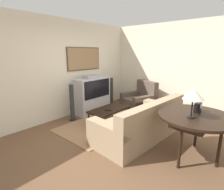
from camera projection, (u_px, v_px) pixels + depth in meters
name	position (u px, v px, depth m)	size (l,w,h in m)	color
ground_plane	(122.00, 140.00, 3.74)	(12.00, 12.00, 0.00)	brown
wall_back	(61.00, 70.00, 4.77)	(12.00, 0.10, 2.70)	beige
wall_right	(175.00, 68.00, 5.34)	(0.06, 12.00, 2.70)	beige
area_rug	(107.00, 122.00, 4.65)	(2.53, 1.41, 0.01)	#99704C
tv	(93.00, 95.00, 5.29)	(1.11, 0.46, 1.16)	#B7B7BC
couch	(141.00, 124.00, 3.79)	(2.21, 1.12, 0.86)	#9E8466
armchair	(140.00, 101.00, 5.67)	(1.11, 1.11, 0.91)	brown
coffee_table	(110.00, 110.00, 4.60)	(1.16, 0.57, 0.38)	black
console_table	(196.00, 119.00, 2.94)	(1.24, 1.24, 0.80)	black
table_lamp	(193.00, 95.00, 2.71)	(0.32, 0.32, 0.48)	black
mantel_clock	(198.00, 108.00, 3.04)	(0.15, 0.10, 0.17)	black
remote	(108.00, 110.00, 4.42)	(0.10, 0.16, 0.02)	black
speaker_tower_left	(72.00, 104.00, 4.68)	(0.20, 0.20, 0.99)	black
speaker_tower_right	(111.00, 93.00, 5.87)	(0.20, 0.20, 0.99)	black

